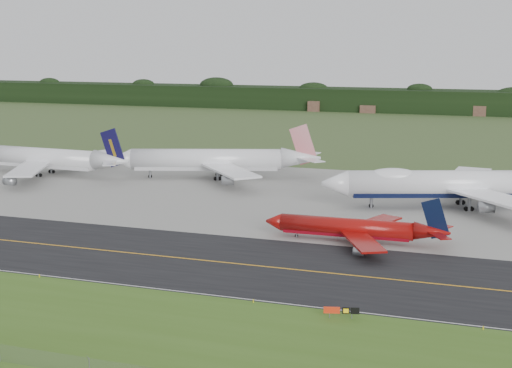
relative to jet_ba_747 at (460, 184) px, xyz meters
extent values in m
plane|color=#3E5025|center=(-29.48, -50.63, -5.48)|extent=(600.00, 600.00, 0.00)
cube|color=#3C611C|center=(-29.48, -85.63, -5.48)|extent=(400.00, 30.00, 0.01)
cube|color=black|center=(-29.48, -54.63, -5.47)|extent=(400.00, 32.00, 0.02)
cube|color=gray|center=(-29.48, 0.37, -5.48)|extent=(400.00, 78.00, 0.01)
cube|color=orange|center=(-29.48, -54.63, -5.45)|extent=(400.00, 0.40, 0.00)
cube|color=silver|center=(-29.48, -70.13, -5.45)|extent=(400.00, 0.25, 0.00)
cube|color=black|center=(-29.48, 224.37, 0.52)|extent=(700.00, 24.00, 12.00)
cylinder|color=white|center=(-2.19, -0.73, 0.17)|extent=(45.45, 20.14, 5.84)
cube|color=black|center=(-2.19, -0.73, -1.72)|extent=(42.80, 18.03, 2.04)
cone|color=white|center=(-26.71, -8.95, 0.17)|extent=(7.30, 7.36, 5.84)
ellipsoid|color=white|center=(-14.40, -4.82, 1.78)|extent=(12.87, 8.49, 3.72)
cube|color=white|center=(9.51, -10.53, -0.85)|extent=(23.93, 24.58, 0.50)
cube|color=white|center=(1.24, 14.14, -0.85)|extent=(11.18, 26.79, 0.50)
cylinder|color=gray|center=(5.93, -11.14, -2.44)|extent=(3.80, 3.34, 2.45)
cylinder|color=gray|center=(-1.97, 12.46, -2.44)|extent=(3.80, 3.34, 2.45)
cylinder|color=gray|center=(-0.57, 24.86, -2.44)|extent=(3.80, 3.34, 2.45)
cylinder|color=black|center=(-18.76, -6.28, -4.96)|extent=(1.15, 0.78, 1.05)
cylinder|color=slate|center=(2.32, -2.61, -3.53)|extent=(1.03, 1.03, 3.90)
cylinder|color=black|center=(2.32, -2.61, -4.96)|extent=(1.16, 0.83, 1.05)
cylinder|color=slate|center=(0.28, 3.48, -3.53)|extent=(1.03, 1.03, 3.90)
cylinder|color=black|center=(0.28, 3.48, -4.96)|extent=(1.16, 0.83, 1.05)
cylinder|color=maroon|center=(-18.95, -35.04, -2.73)|extent=(24.98, 3.88, 3.37)
cube|color=maroon|center=(-18.95, -35.04, -3.83)|extent=(23.72, 3.01, 1.18)
cone|color=maroon|center=(-32.96, -35.33, -2.73)|extent=(3.18, 3.43, 3.37)
cone|color=maroon|center=(-3.20, -34.72, -2.48)|extent=(6.64, 3.51, 3.37)
cube|color=maroon|center=(-14.53, -41.89, -3.32)|extent=(10.16, 14.44, 0.38)
cube|color=maroon|center=(-14.82, -28.02, -3.32)|extent=(9.72, 14.51, 0.38)
cube|color=black|center=(-2.74, -34.71, 0.06)|extent=(5.33, 0.38, 7.67)
cylinder|color=gray|center=(-14.72, -45.22, -4.24)|extent=(1.87, 1.45, 1.42)
cylinder|color=gray|center=(-15.14, -24.70, -4.24)|extent=(1.87, 1.45, 1.42)
cylinder|color=black|center=(-28.41, -35.24, -5.18)|extent=(0.61, 0.29, 0.61)
cylinder|color=slate|center=(-16.92, -36.86, -4.61)|extent=(0.48, 0.48, 1.74)
cylinder|color=black|center=(-16.92, -36.86, -5.18)|extent=(0.61, 0.32, 0.61)
cylinder|color=slate|center=(-16.99, -33.15, -4.61)|extent=(0.48, 0.48, 1.74)
cylinder|color=black|center=(-16.99, -33.15, -5.18)|extent=(0.61, 0.32, 0.61)
cylinder|color=white|center=(-115.81, 5.92, -0.52)|extent=(39.79, 7.16, 5.32)
cube|color=silver|center=(-115.81, 5.92, -2.25)|extent=(37.75, 5.74, 1.86)
cone|color=white|center=(-90.83, 4.76, -0.12)|extent=(10.68, 5.80, 5.32)
cube|color=white|center=(-109.21, -6.23, -1.45)|extent=(15.60, 24.60, 0.47)
cube|color=white|center=(-108.10, 17.41, -1.45)|extent=(17.32, 24.27, 0.47)
cube|color=#100C37|center=(-90.23, 4.73, 3.39)|extent=(7.46, 0.77, 10.74)
cylinder|color=gray|center=(-112.28, -5.57, -2.90)|extent=(3.01, 2.37, 2.23)
cylinder|color=gray|center=(-111.22, 17.04, -2.90)|extent=(3.01, 2.37, 2.23)
cylinder|color=gray|center=(-107.97, -16.07, -2.90)|extent=(3.01, 2.37, 2.23)
cylinder|color=gray|center=(-105.95, 27.09, -2.90)|extent=(3.01, 2.37, 2.23)
cylinder|color=slate|center=(-112.79, 2.85, -3.80)|extent=(0.78, 0.78, 3.37)
cylinder|color=black|center=(-112.79, 2.85, -5.00)|extent=(0.98, 0.52, 0.96)
cylinder|color=slate|center=(-112.51, 8.70, -3.80)|extent=(0.78, 0.78, 3.37)
cylinder|color=black|center=(-112.51, 8.70, -5.00)|extent=(0.98, 0.52, 0.96)
cylinder|color=white|center=(-67.53, 15.29, -0.19)|extent=(40.81, 17.51, 5.69)
cube|color=silver|center=(-67.53, 15.29, -2.04)|extent=(38.43, 15.55, 1.99)
cone|color=white|center=(-89.54, 8.50, -0.19)|extent=(6.57, 6.94, 5.69)
cone|color=white|center=(-42.80, 22.92, 0.24)|extent=(12.00, 8.62, 5.69)
cube|color=white|center=(-57.22, 6.20, -1.18)|extent=(21.22, 22.35, 0.51)
cube|color=white|center=(-64.13, 28.61, -1.18)|extent=(10.53, 24.25, 0.51)
cube|color=red|center=(-42.19, 23.11, 3.93)|extent=(7.63, 2.75, 11.31)
cylinder|color=gray|center=(-55.89, 0.74, -2.74)|extent=(3.67, 3.20, 2.39)
cylinder|color=gray|center=(-66.11, 33.87, -2.74)|extent=(3.67, 3.20, 2.39)
cylinder|color=black|center=(-82.40, 10.70, -4.97)|extent=(1.11, 0.74, 1.02)
cylinder|color=slate|center=(-63.48, 13.26, -3.69)|extent=(1.00, 1.00, 3.59)
cylinder|color=black|center=(-63.48, 13.26, -4.97)|extent=(1.13, 0.79, 1.02)
cylinder|color=slate|center=(-65.32, 19.24, -3.69)|extent=(1.00, 1.00, 3.59)
cylinder|color=black|center=(-65.32, 19.24, -4.97)|extent=(1.13, 0.79, 1.02)
cylinder|color=slate|center=(-13.60, -73.46, -5.13)|extent=(0.12, 0.12, 0.70)
cylinder|color=slate|center=(-10.68, -72.75, -5.13)|extent=(0.12, 0.12, 0.70)
cube|color=#9E200C|center=(-13.31, -73.39, -4.33)|extent=(2.19, 0.70, 0.90)
cube|color=black|center=(-11.46, -72.94, -4.33)|extent=(1.02, 0.41, 0.90)
cube|color=black|center=(-10.28, -72.66, -4.33)|extent=(1.21, 0.46, 0.90)
cylinder|color=yellow|center=(-61.17, -71.13, -5.23)|extent=(0.16, 0.16, 0.50)
cylinder|color=yellow|center=(-25.26, -71.13, -5.23)|extent=(0.16, 0.16, 0.50)
cylinder|color=yellow|center=(6.30, -71.13, -5.23)|extent=(0.16, 0.16, 0.50)
camera|label=1|loc=(5.36, -163.21, 31.30)|focal=50.00mm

